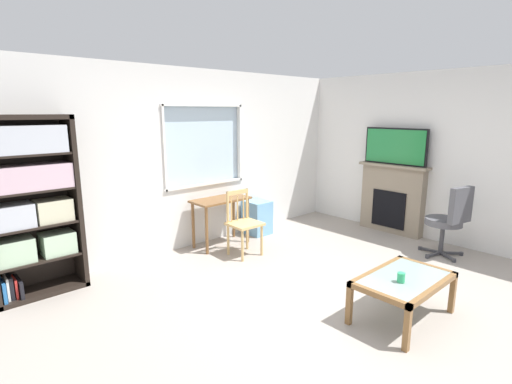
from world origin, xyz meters
The scene contains 12 objects.
ground centered at (0.00, 0.00, -0.01)m, with size 6.57×5.96×0.02m, color #9E9389.
wall_back_with_window centered at (-0.02, 2.48, 1.26)m, with size 5.57×0.15×2.56m.
wall_right centered at (2.85, 0.00, 1.28)m, with size 0.12×5.16×2.56m, color silver.
bookshelf centered at (-2.20, 2.24, 1.07)m, with size 0.90×0.38×1.93m.
desk_under_window centered at (0.21, 2.13, 0.58)m, with size 0.86×0.44×0.71m.
wooden_chair centered at (0.21, 1.62, 0.46)m, with size 0.43×0.41×0.90m.
plastic_drawer_unit centered at (0.98, 2.18, 0.27)m, with size 0.35×0.40×0.55m, color #72ADDB.
fireplace centered at (2.69, 0.76, 0.57)m, with size 0.26×1.13×1.13m.
tv centered at (2.67, 0.76, 1.42)m, with size 0.06×1.03×0.58m.
office_chair centered at (2.22, -0.34, 0.55)m, with size 0.58×0.60×1.00m.
coffee_table centered at (0.24, -0.70, 0.36)m, with size 0.99×0.61×0.42m.
sippy_cup centered at (0.12, -0.73, 0.47)m, with size 0.07×0.07×0.09m, color #33B770.
Camera 1 is at (-3.08, -2.27, 1.97)m, focal length 26.91 mm.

